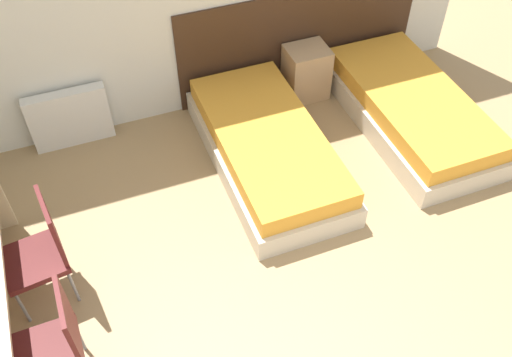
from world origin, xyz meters
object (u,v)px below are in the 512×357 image
object	(u,v)px
nightstand	(306,72)
chair_near_laptop	(41,250)
bed_near_door	(411,110)
chair_near_notebook	(55,344)
bed_near_window	(268,148)

from	to	relation	value
nightstand	chair_near_laptop	bearing A→B (deg)	-151.65
bed_near_door	chair_near_notebook	size ratio (longest dim) A/B	2.17
bed_near_window	nightstand	distance (m)	1.12
bed_near_door	chair_near_notebook	bearing A→B (deg)	-157.71
chair_near_notebook	bed_near_door	bearing A→B (deg)	21.35
bed_near_door	nightstand	xyz separation A→B (m)	(-0.75, 0.82, 0.08)
bed_near_window	nightstand	world-z (taller)	nightstand
chair_near_laptop	bed_near_door	bearing A→B (deg)	3.68
nightstand	chair_near_notebook	xyz separation A→B (m)	(-2.76, -2.26, 0.21)
chair_near_notebook	nightstand	bearing A→B (deg)	38.39
bed_near_window	bed_near_door	world-z (taller)	same
chair_near_laptop	chair_near_notebook	bearing A→B (deg)	-97.06
bed_near_window	nightstand	size ratio (longest dim) A/B	3.60
bed_near_window	chair_near_notebook	size ratio (longest dim) A/B	2.17
bed_near_window	chair_near_notebook	distance (m)	2.49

